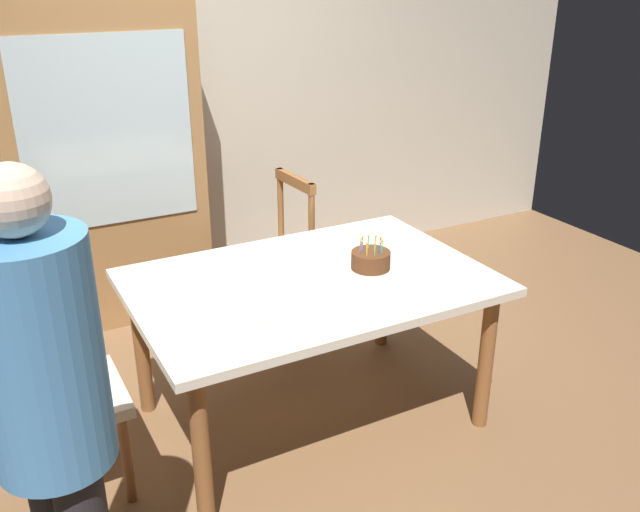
{
  "coord_description": "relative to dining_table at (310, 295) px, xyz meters",
  "views": [
    {
      "loc": [
        -1.27,
        -2.47,
        2.04
      ],
      "look_at": [
        0.05,
        0.0,
        0.85
      ],
      "focal_mm": 38.26,
      "sensor_mm": 36.0,
      "label": 1
    }
  ],
  "objects": [
    {
      "name": "person_celebrant",
      "position": [
        -1.19,
        -0.8,
        0.26
      ],
      "size": [
        0.32,
        0.32,
        1.63
      ],
      "color": "#262328",
      "rests_on": "ground"
    },
    {
      "name": "plate_far_side",
      "position": [
        -0.08,
        0.24,
        0.09
      ],
      "size": [
        0.22,
        0.22,
        0.01
      ],
      "primitive_type": "cylinder",
      "color": "white",
      "rests_on": "dining_table"
    },
    {
      "name": "birthday_cake",
      "position": [
        0.28,
        -0.05,
        0.12
      ],
      "size": [
        0.28,
        0.28,
        0.16
      ],
      "color": "silver",
      "rests_on": "dining_table"
    },
    {
      "name": "china_cabinet",
      "position": [
        -0.55,
        1.56,
        0.29
      ],
      "size": [
        1.1,
        0.45,
        1.9
      ],
      "color": "#9E7042",
      "rests_on": "ground"
    },
    {
      "name": "chair_spindle_back",
      "position": [
        0.19,
        0.86,
        -0.2
      ],
      "size": [
        0.47,
        0.47,
        0.95
      ],
      "color": "tan",
      "rests_on": "ground"
    },
    {
      "name": "fork_near_celebrant",
      "position": [
        -0.59,
        -0.25,
        0.09
      ],
      "size": [
        0.18,
        0.06,
        0.01
      ],
      "primitive_type": "cube",
      "rotation": [
        0.0,
        0.0,
        0.23
      ],
      "color": "silver",
      "rests_on": "dining_table"
    },
    {
      "name": "plate_near_celebrant",
      "position": [
        -0.43,
        -0.24,
        0.09
      ],
      "size": [
        0.22,
        0.22,
        0.01
      ],
      "primitive_type": "cylinder",
      "color": "white",
      "rests_on": "dining_table"
    },
    {
      "name": "plate_near_guest",
      "position": [
        0.47,
        -0.24,
        0.09
      ],
      "size": [
        0.22,
        0.22,
        0.01
      ],
      "primitive_type": "cylinder",
      "color": "white",
      "rests_on": "dining_table"
    },
    {
      "name": "back_wall",
      "position": [
        0.0,
        1.85,
        0.64
      ],
      "size": [
        6.4,
        0.1,
        2.6
      ],
      "primitive_type": "cube",
      "color": "beige",
      "rests_on": "ground"
    },
    {
      "name": "fork_near_guest",
      "position": [
        0.31,
        -0.23,
        0.09
      ],
      "size": [
        0.18,
        0.04,
        0.01
      ],
      "primitive_type": "cube",
      "rotation": [
        0.0,
        0.0,
        0.11
      ],
      "color": "silver",
      "rests_on": "dining_table"
    },
    {
      "name": "chair_upholstered",
      "position": [
        -1.18,
        0.01,
        -0.13
      ],
      "size": [
        0.45,
        0.44,
        0.95
      ],
      "color": "beige",
      "rests_on": "ground"
    },
    {
      "name": "ground",
      "position": [
        0.0,
        0.0,
        -0.66
      ],
      "size": [
        6.4,
        6.4,
        0.0
      ],
      "primitive_type": "plane",
      "color": "brown"
    },
    {
      "name": "fork_far_side",
      "position": [
        -0.24,
        0.24,
        0.09
      ],
      "size": [
        0.18,
        0.02,
        0.01
      ],
      "primitive_type": "cube",
      "rotation": [
        0.0,
        0.0,
        0.02
      ],
      "color": "silver",
      "rests_on": "dining_table"
    },
    {
      "name": "dining_table",
      "position": [
        0.0,
        0.0,
        0.0
      ],
      "size": [
        1.58,
        1.07,
        0.75
      ],
      "color": "silver",
      "rests_on": "ground"
    }
  ]
}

